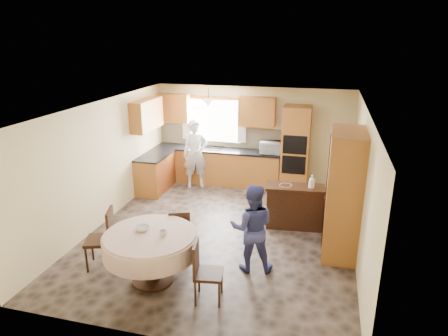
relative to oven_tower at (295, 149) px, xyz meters
The scene contains 36 objects.
floor 3.11m from the oven_tower, 113.15° to the right, with size 5.00×6.00×0.01m, color brown.
ceiling 3.26m from the oven_tower, 113.15° to the right, with size 5.00×6.00×0.01m, color white.
wall_back 1.21m from the oven_tower, 164.91° to the left, with size 5.00×0.02×2.50m, color beige.
wall_front 5.81m from the oven_tower, 101.43° to the right, with size 5.00×0.02×2.50m, color beige.
wall_left 4.54m from the oven_tower, 143.61° to the right, with size 0.02×6.00×2.50m, color beige.
wall_right 3.02m from the oven_tower, 63.35° to the right, with size 0.02×6.00×2.50m, color beige.
window 2.24m from the oven_tower, behind, with size 1.40×0.03×1.10m, color white.
curtain_left 2.97m from the oven_tower, behind, with size 0.22×0.02×1.15m, color white.
curtain_right 1.54m from the oven_tower, behind, with size 0.22×0.02×1.15m, color white.
base_cab_back 2.09m from the oven_tower, behind, with size 3.30×0.60×0.88m, color #C78535.
counter_back 2.01m from the oven_tower, behind, with size 3.30×0.64×0.04m, color black.
base_cab_left 3.52m from the oven_tower, 165.12° to the right, with size 0.60×1.20×0.88m, color #C78535.
counter_left 3.47m from the oven_tower, 165.12° to the right, with size 0.64×1.20×0.04m, color black.
backsplash 2.03m from the oven_tower, behind, with size 3.30×0.02×0.55m, color beige.
wall_cab_left 3.31m from the oven_tower, behind, with size 0.85×0.33×0.72m, color #BB732E.
wall_cab_right 1.32m from the oven_tower, behind, with size 0.90×0.33×0.72m, color #BB732E.
wall_cab_side 3.70m from the oven_tower, 165.67° to the right, with size 0.33×1.20×0.72m, color #BB732E.
oven_tower is the anchor object (origin of this frame).
oven_upper 0.37m from the oven_tower, 90.00° to the right, with size 0.56×0.01×0.45m, color black.
oven_lower 0.44m from the oven_tower, 90.00° to the right, with size 0.56×0.01×0.45m, color black.
pendant 2.40m from the oven_tower, behind, with size 0.36×0.36×0.18m, color beige.
sideboard 2.16m from the oven_tower, 84.66° to the right, with size 1.15×0.48×0.82m, color #3A210F.
space_heater 2.31m from the oven_tower, 66.16° to the right, with size 0.43×0.30×0.59m, color black.
cupboard 3.00m from the oven_tower, 69.13° to the right, with size 0.58×1.16×2.22m, color #C78535.
dining_table 4.90m from the oven_tower, 111.52° to the right, with size 1.46×1.46×0.84m.
chair_left 5.14m from the oven_tower, 122.30° to the right, with size 0.56×0.56×1.03m.
chair_back 4.09m from the oven_tower, 113.77° to the right, with size 0.49×0.49×0.88m.
chair_right 4.88m from the oven_tower, 100.34° to the right, with size 0.46×0.46×0.93m.
framed_picture 1.98m from the oven_tower, 46.38° to the right, with size 0.06×0.53×0.43m.
microwave 0.60m from the oven_tower, behind, with size 0.54×0.37×0.30m, color silver.
person_sink 2.49m from the oven_tower, behind, with size 0.63×0.41×1.73m, color silver.
person_dining 3.81m from the oven_tower, 95.28° to the right, with size 0.73×0.57×1.50m, color navy.
bowl_sideboard 2.06m from the oven_tower, 90.16° to the right, with size 0.24×0.24×0.06m, color #B2B2B2.
bottle_sideboard 2.11m from the oven_tower, 76.37° to the right, with size 0.12×0.12×0.32m, color silver.
cup_table 4.81m from the oven_tower, 109.09° to the right, with size 0.11×0.11×0.09m, color #B2B2B2.
bowl_table 4.87m from the oven_tower, 113.61° to the right, with size 0.22×0.22×0.07m, color #B2B2B2.
Camera 1 is at (1.83, -6.84, 3.73)m, focal length 32.00 mm.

